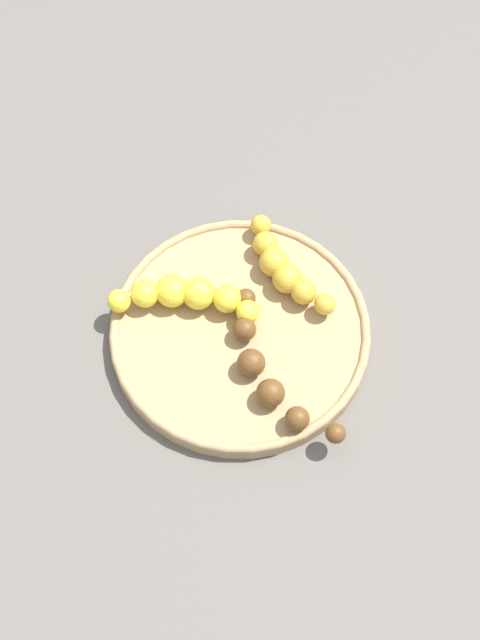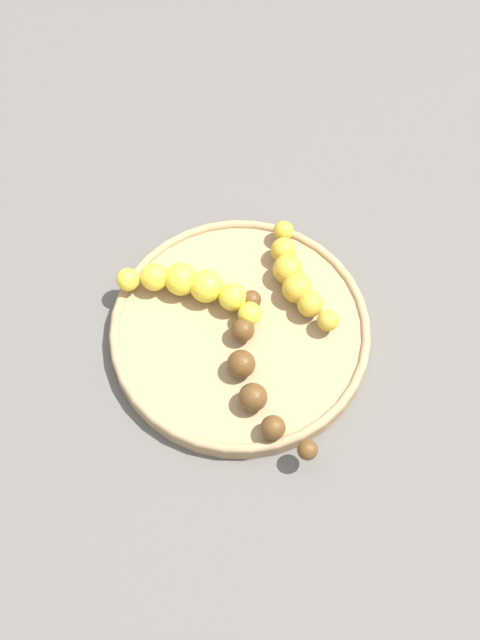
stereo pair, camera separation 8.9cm
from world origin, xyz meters
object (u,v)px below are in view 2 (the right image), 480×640
object	(u,v)px
banana_yellow	(192,286)
banana_spotted	(296,277)
fruit_bowl	(240,331)
banana_overripe	(256,378)

from	to	relation	value
banana_yellow	banana_spotted	bearing A→B (deg)	-66.12
fruit_bowl	banana_yellow	distance (m)	0.07
banana_yellow	banana_spotted	xyz separation A→B (m)	(0.11, -0.02, -0.00)
banana_yellow	banana_overripe	distance (m)	0.12
fruit_bowl	banana_spotted	size ratio (longest dim) A/B	1.95
banana_overripe	banana_spotted	distance (m)	0.13
fruit_bowl	banana_yellow	size ratio (longest dim) A/B	1.99
banana_overripe	banana_spotted	size ratio (longest dim) A/B	1.37
banana_overripe	banana_spotted	xyz separation A→B (m)	(0.07, 0.10, 0.00)
banana_yellow	banana_overripe	size ratio (longest dim) A/B	0.71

